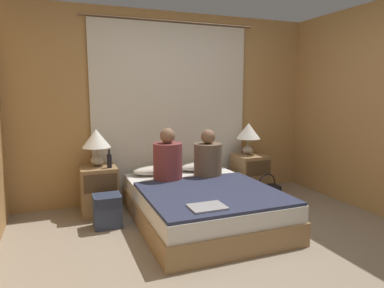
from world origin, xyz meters
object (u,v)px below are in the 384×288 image
pillow_left (156,170)px  handbag_on_floor (267,193)px  lamp_left (96,141)px  backpack_on_floor (107,209)px  lamp_right (248,133)px  laptop_on_bed (207,207)px  beer_bottle_on_left_stand (109,160)px  person_right_in_bed (208,158)px  pillow_right (201,166)px  nightstand_right (250,175)px  person_left_in_bed (168,160)px  bed (201,205)px  nightstand_left (99,190)px

pillow_left → handbag_on_floor: size_ratio=1.50×
lamp_left → backpack_on_floor: size_ratio=1.23×
lamp_right → laptop_on_bed: (-1.29, -1.48, -0.44)m
pillow_left → lamp_right: bearing=-0.5°
pillow_left → beer_bottle_on_left_stand: 0.66m
lamp_left → backpack_on_floor: bearing=-86.2°
pillow_left → person_right_in_bed: size_ratio=0.99×
pillow_right → handbag_on_floor: 0.95m
backpack_on_floor → handbag_on_floor: size_ratio=0.91×
nightstand_right → pillow_right: size_ratio=0.97×
pillow_right → person_left_in_bed: bearing=-148.4°
pillow_right → handbag_on_floor: size_ratio=1.50×
bed → nightstand_right: (1.04, 0.69, 0.09)m
nightstand_right → pillow_left: 1.37m
nightstand_left → lamp_right: lamp_right is taller
lamp_left → lamp_right: same height
person_right_in_bed → pillow_right: bearing=82.1°
bed → pillow_right: (0.31, 0.77, 0.26)m
person_left_in_bed → laptop_on_bed: 1.16m
person_left_in_bed → nightstand_left: bearing=160.8°
beer_bottle_on_left_stand → laptop_on_bed: (0.67, -1.31, -0.23)m
nightstand_left → lamp_left: lamp_left is taller
bed → pillow_left: 0.87m
person_left_in_bed → pillow_left: bearing=98.8°
nightstand_left → beer_bottle_on_left_stand: (0.12, -0.10, 0.37)m
nightstand_left → handbag_on_floor: bearing=-10.3°
nightstand_left → pillow_right: size_ratio=0.97×
bed → laptop_on_bed: laptop_on_bed is taller
nightstand_right → lamp_left: bearing=178.1°
pillow_right → bed: bearing=-112.1°
bed → lamp_right: (1.04, 0.76, 0.68)m
bed → pillow_left: pillow_left is taller
lamp_right → person_left_in_bed: bearing=-165.3°
handbag_on_floor → lamp_right: bearing=93.9°
lamp_right → laptop_on_bed: 2.01m
person_left_in_bed → backpack_on_floor: bearing=-166.5°
person_right_in_bed → laptop_on_bed: bearing=-114.3°
person_right_in_bed → handbag_on_floor: 0.96m
person_right_in_bed → laptop_on_bed: size_ratio=1.86×
person_left_in_bed → laptop_on_bed: (0.01, -1.14, -0.22)m
bed → nightstand_right: size_ratio=3.32×
handbag_on_floor → backpack_on_floor: bearing=-178.1°
bed → nightstand_right: 1.25m
bed → nightstand_left: (-1.04, 0.69, 0.09)m
nightstand_right → laptop_on_bed: size_ratio=1.79×
bed → lamp_left: (-1.04, 0.76, 0.68)m
nightstand_right → beer_bottle_on_left_stand: bearing=-177.1°
lamp_left → pillow_left: 0.84m
nightstand_left → beer_bottle_on_left_stand: size_ratio=2.64×
laptop_on_bed → lamp_right: bearing=49.0°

